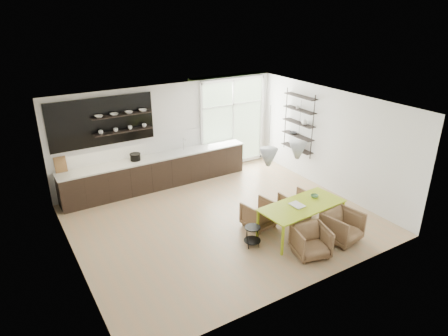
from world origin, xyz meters
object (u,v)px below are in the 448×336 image
Objects in this scene: armchair_back_right at (296,204)px; armchair_front_left at (311,241)px; armchair_back_left at (259,214)px; armchair_front_right at (342,227)px; dining_table at (302,207)px; wire_stool at (252,234)px.

armchair_back_right is 0.96× the size of armchair_front_left.
armchair_front_right reaches higher than armchair_back_left.
armchair_front_right reaches higher than armchair_back_right.
dining_table is 4.38× the size of wire_stool.
armchair_front_right is 1.63× the size of wire_stool.
armchair_back_left is 1.47× the size of wire_stool.
wire_stool is (-0.86, 0.92, -0.02)m from armchair_front_left.
wire_stool is at bearing 35.62° from armchair_back_left.
armchair_front_right reaches higher than wire_stool.
armchair_back_left is 1.93m from armchair_front_right.
armchair_front_left is 0.99m from armchair_front_right.
armchair_back_left is at bearing 113.83° from armchair_front_left.
armchair_front_left reaches higher than armchair_back_right.
armchair_front_left is 1.26m from wire_stool.
armchair_back_right is 1.79m from wire_stool.
armchair_back_right is 1.46× the size of wire_stool.
dining_table is 0.95m from armchair_front_left.
wire_stool is at bearing 169.33° from dining_table.
dining_table reaches higher than armchair_back_right.
dining_table reaches higher than armchair_front_right.
dining_table is at bearing 56.98° from armchair_back_right.
armchair_back_right is at bearing 17.47° from wire_stool.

